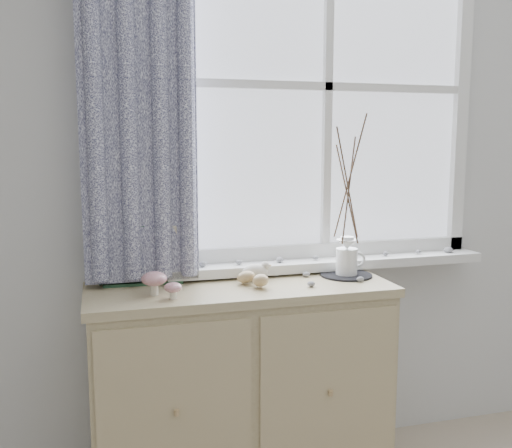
% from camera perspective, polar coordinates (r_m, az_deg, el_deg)
% --- Properties ---
extents(sideboard, '(1.20, 0.45, 0.85)m').
position_cam_1_polar(sideboard, '(2.40, -1.50, -16.03)').
color(sideboard, tan).
rests_on(sideboard, ground).
extents(botanical_book, '(0.37, 0.15, 0.25)m').
position_cam_1_polar(botanical_book, '(2.29, -11.23, -2.95)').
color(botanical_book, '#20432A').
rests_on(botanical_book, sideboard).
extents(toadstool_cluster, '(0.14, 0.15, 0.09)m').
position_cam_1_polar(toadstool_cluster, '(2.13, -9.69, -5.71)').
color(toadstool_cluster, white).
rests_on(toadstool_cluster, sideboard).
extents(wooden_eggs, '(0.10, 0.12, 0.08)m').
position_cam_1_polar(wooden_eggs, '(2.24, -0.27, -5.48)').
color(wooden_eggs, tan).
rests_on(wooden_eggs, sideboard).
extents(songbird_figurine, '(0.15, 0.07, 0.08)m').
position_cam_1_polar(songbird_figurine, '(2.34, -0.11, -4.74)').
color(songbird_figurine, beige).
rests_on(songbird_figurine, sideboard).
extents(crocheted_doily, '(0.22, 0.22, 0.01)m').
position_cam_1_polar(crocheted_doily, '(2.45, 9.02, -5.07)').
color(crocheted_doily, black).
rests_on(crocheted_doily, sideboard).
extents(twig_pitcher, '(0.29, 0.29, 0.68)m').
position_cam_1_polar(twig_pitcher, '(2.39, 9.23, 4.02)').
color(twig_pitcher, white).
rests_on(twig_pitcher, crocheted_doily).
extents(sideboard_pebbles, '(0.33, 0.23, 0.02)m').
position_cam_1_polar(sideboard_pebbles, '(2.35, 5.72, -5.39)').
color(sideboard_pebbles, gray).
rests_on(sideboard_pebbles, sideboard).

